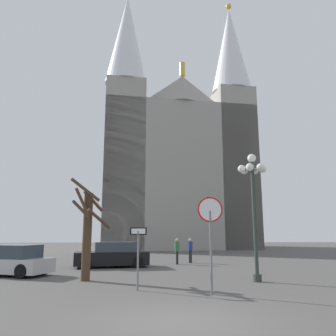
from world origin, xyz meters
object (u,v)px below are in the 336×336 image
bare_tree (87,230)px  pedestrian_walking (190,248)px  street_lamp (253,190)px  pedestrian_standing (177,249)px  cathedral (175,164)px  one_way_arrow_sign (138,250)px  stop_sign (210,224)px  parked_car_near_black (113,255)px  parked_car_far_silver (11,261)px

bare_tree → pedestrian_walking: (5.51, 8.21, -1.15)m
street_lamp → pedestrian_standing: bearing=108.9°
bare_tree → pedestrian_standing: size_ratio=2.66×
cathedral → one_way_arrow_sign: (-3.86, -31.33, -9.57)m
bare_tree → one_way_arrow_sign: bearing=-47.4°
stop_sign → pedestrian_standing: size_ratio=1.99×
bare_tree → pedestrian_walking: bearing=56.1°
stop_sign → parked_car_near_black: (-4.25, 9.17, -1.64)m
cathedral → parked_car_far_silver: cathedral is taller
cathedral → bare_tree: 30.78m
parked_car_far_silver → bare_tree: bearing=-27.7°
bare_tree → parked_car_far_silver: bearing=152.3°
cathedral → pedestrian_walking: size_ratio=20.59×
pedestrian_walking → pedestrian_standing: pedestrian_standing is taller
street_lamp → bare_tree: size_ratio=1.26×
parked_car_near_black → cathedral: bearing=76.3°
street_lamp → pedestrian_walking: street_lamp is taller
bare_tree → pedestrian_walking: 9.96m
pedestrian_walking → cathedral: bearing=88.2°
pedestrian_standing → bare_tree: bearing=-121.9°
stop_sign → one_way_arrow_sign: 2.82m
parked_car_near_black → parked_car_far_silver: bearing=-140.8°
parked_car_near_black → pedestrian_standing: size_ratio=2.77×
stop_sign → parked_car_near_black: size_ratio=0.72×
one_way_arrow_sign → parked_car_far_silver: one_way_arrow_sign is taller
pedestrian_walking → pedestrian_standing: size_ratio=0.99×
stop_sign → parked_car_far_silver: size_ratio=0.75×
street_lamp → pedestrian_standing: size_ratio=3.35×
parked_car_near_black → pedestrian_walking: size_ratio=2.81×
cathedral → bare_tree: size_ratio=7.65×
street_lamp → parked_car_near_black: street_lamp is taller
pedestrian_walking → pedestrian_standing: 1.34m
one_way_arrow_sign → pedestrian_walking: bearing=73.3°
street_lamp → pedestrian_walking: size_ratio=3.39×
bare_tree → parked_car_far_silver: (-3.95, 2.07, -1.46)m
one_way_arrow_sign → pedestrian_walking: one_way_arrow_sign is taller
parked_car_near_black → pedestrian_walking: 5.56m
one_way_arrow_sign → street_lamp: bearing=20.7°
one_way_arrow_sign → parked_car_near_black: size_ratio=0.49×
cathedral → parked_car_near_black: (-5.61, -23.09, -10.31)m
one_way_arrow_sign → stop_sign: bearing=-20.4°
pedestrian_standing → parked_car_near_black: bearing=-158.8°
street_lamp → parked_car_near_black: 9.77m
one_way_arrow_sign → pedestrian_standing: (2.25, 9.79, -0.43)m
pedestrian_walking → one_way_arrow_sign: bearing=-106.7°
parked_car_near_black → street_lamp: bearing=-43.5°
pedestrian_walking → bare_tree: bearing=-123.9°
bare_tree → parked_car_near_black: size_ratio=0.96×
cathedral → parked_car_near_black: size_ratio=7.34×
cathedral → pedestrian_standing: cathedral is taller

